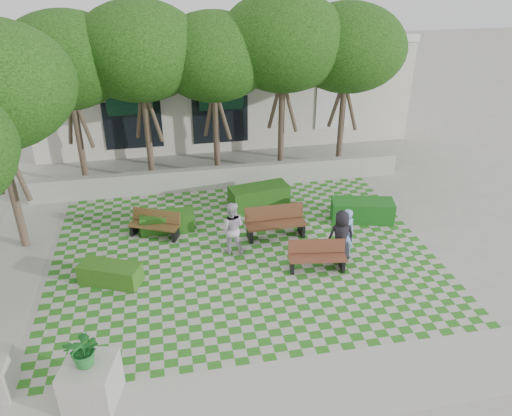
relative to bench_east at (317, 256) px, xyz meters
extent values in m
plane|color=gray|center=(-2.07, 0.17, -0.44)|extent=(90.00, 90.00, 0.00)
plane|color=#2B721E|center=(-2.07, 1.17, -0.44)|extent=(12.00, 12.00, 0.00)
cube|color=#9E9B93|center=(-2.07, -4.53, -0.44)|extent=(16.00, 2.00, 0.01)
cube|color=#9E9B93|center=(-9.27, 1.17, -0.44)|extent=(2.00, 12.00, 0.01)
cube|color=#9E9B93|center=(-2.07, 6.37, 0.01)|extent=(15.00, 0.36, 0.90)
cube|color=brown|center=(-0.01, -0.07, -0.01)|extent=(1.80, 0.77, 0.06)
cube|color=brown|center=(0.03, 0.18, 0.26)|extent=(1.74, 0.37, 0.44)
cube|color=black|center=(-0.78, 0.04, -0.23)|extent=(0.16, 0.49, 0.43)
cube|color=black|center=(0.76, -0.18, -0.23)|extent=(0.16, 0.49, 0.43)
cube|color=#502E1B|center=(-0.80, 2.07, 0.07)|extent=(2.04, 0.66, 0.07)
cube|color=#502E1B|center=(-0.81, 2.36, 0.37)|extent=(2.03, 0.19, 0.51)
cube|color=black|center=(-1.70, 2.05, -0.19)|extent=(0.13, 0.57, 0.50)
cube|color=black|center=(0.10, 2.09, -0.19)|extent=(0.13, 0.57, 0.50)
cube|color=brown|center=(-4.85, 2.90, -0.01)|extent=(1.77, 1.19, 0.06)
cube|color=brown|center=(-4.74, 3.12, 0.24)|extent=(1.60, 0.83, 0.43)
cube|color=black|center=(-5.54, 3.22, -0.23)|extent=(0.29, 0.47, 0.42)
cube|color=black|center=(-4.16, 2.58, -0.23)|extent=(0.29, 0.47, 0.42)
cube|color=#154E17|center=(2.52, 2.65, -0.06)|extent=(2.33, 1.37, 0.76)
cube|color=#1B4612|center=(-0.89, 4.52, -0.05)|extent=(2.35, 1.27, 0.78)
cube|color=#1F5115|center=(-4.39, 3.29, -0.12)|extent=(1.86, 0.78, 0.64)
cube|color=#265215|center=(-6.15, 0.46, -0.13)|extent=(1.91, 1.37, 0.62)
cube|color=#9E9B93|center=(-6.25, -3.90, 0.09)|extent=(1.28, 1.28, 1.06)
imported|color=#23732D|center=(-6.25, -3.90, 1.03)|extent=(0.88, 0.81, 0.83)
imported|color=#7FA1E9|center=(1.03, 0.47, 0.42)|extent=(0.69, 0.51, 1.71)
imported|color=black|center=(0.85, 0.34, 0.42)|extent=(0.86, 0.58, 1.72)
imported|color=silver|center=(-2.41, 1.45, 0.44)|extent=(0.98, 0.83, 1.77)
cylinder|color=#47382B|center=(-7.57, 7.77, 1.38)|extent=(0.26, 0.26, 3.64)
ellipsoid|color=#1E4C11|center=(-7.57, 7.77, 4.63)|extent=(4.80, 4.80, 3.60)
cylinder|color=#47382B|center=(-4.87, 7.77, 1.46)|extent=(0.26, 0.26, 3.81)
ellipsoid|color=#1E4C11|center=(-4.87, 7.77, 4.86)|extent=(5.00, 5.00, 3.75)
cylinder|color=#47382B|center=(-2.07, 7.77, 1.35)|extent=(0.26, 0.26, 3.58)
ellipsoid|color=#1E4C11|center=(-2.07, 7.77, 4.55)|extent=(4.60, 4.60, 3.45)
cylinder|color=#47382B|center=(0.73, 7.77, 1.52)|extent=(0.26, 0.26, 3.92)
ellipsoid|color=#1E4C11|center=(0.73, 7.77, 5.02)|extent=(5.20, 5.20, 3.90)
cylinder|color=#47382B|center=(3.43, 7.77, 1.41)|extent=(0.26, 0.26, 3.70)
ellipsoid|color=#1E4C11|center=(3.43, 7.77, 4.71)|extent=(4.80, 4.80, 3.60)
cylinder|color=#47382B|center=(-9.07, 3.17, 1.46)|extent=(0.26, 0.26, 3.81)
cube|color=beige|center=(-1.07, 14.37, 2.06)|extent=(18.00, 8.00, 5.00)
cube|color=white|center=(-1.07, 10.37, 4.56)|extent=(18.00, 0.30, 0.30)
cube|color=black|center=(3.93, 10.35, 1.76)|extent=(1.40, 0.10, 2.40)
cylinder|color=#0F3922|center=(-5.57, 10.35, 2.56)|extent=(3.00, 1.80, 1.80)
cube|color=black|center=(-5.57, 10.35, 1.16)|extent=(2.60, 0.08, 2.20)
cylinder|color=#0F3922|center=(-1.57, 10.35, 2.56)|extent=(3.00, 1.80, 1.80)
cube|color=black|center=(-1.57, 10.35, 1.16)|extent=(2.60, 0.08, 2.20)
camera|label=1|loc=(-4.28, -12.14, 8.34)|focal=35.00mm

